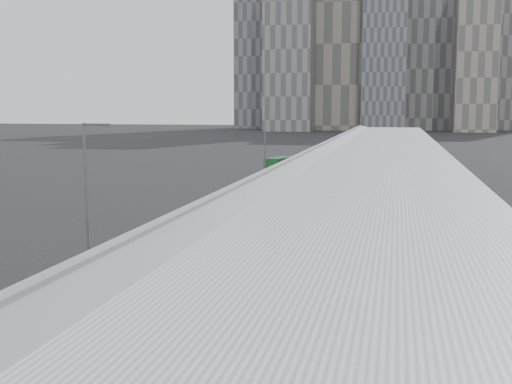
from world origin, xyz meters
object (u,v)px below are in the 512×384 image
(street_lamp_near, at_px, (88,189))
(street_lamp_far, at_px, (266,145))
(suv, at_px, (308,157))
(bus_7, at_px, (320,164))
(bus_2, at_px, (185,264))
(bus_3, at_px, (241,226))
(bus_4, at_px, (267,199))
(bus_6, at_px, (305,172))
(bus_5, at_px, (290,186))
(bus_1, at_px, (47,369))
(shipping_container, at_px, (280,164))

(street_lamp_near, xyz_separation_m, street_lamp_far, (1.32, 51.05, -0.10))
(street_lamp_far, bearing_deg, suv, 89.28)
(bus_7, bearing_deg, street_lamp_far, -115.49)
(bus_2, height_order, bus_3, bus_2)
(bus_3, distance_m, bus_4, 14.79)
(bus_6, height_order, street_lamp_near, street_lamp_near)
(bus_5, height_order, street_lamp_far, street_lamp_far)
(bus_2, relative_size, suv, 2.22)
(bus_6, distance_m, bus_7, 13.58)
(bus_2, distance_m, bus_5, 40.35)
(bus_1, bearing_deg, bus_7, 87.54)
(bus_3, bearing_deg, suv, 90.17)
(suv, bearing_deg, bus_7, -76.58)
(bus_6, bearing_deg, bus_7, 90.81)
(bus_4, height_order, bus_6, bus_4)
(shipping_container, height_order, suv, shipping_container)
(bus_3, bearing_deg, bus_7, 86.59)
(street_lamp_far, bearing_deg, bus_2, -83.75)
(bus_2, distance_m, shipping_container, 72.39)
(bus_5, bearing_deg, bus_7, 91.84)
(street_lamp_near, relative_size, street_lamp_far, 1.02)
(bus_1, xyz_separation_m, street_lamp_far, (-6.17, 69.18, 3.86))
(bus_1, xyz_separation_m, shipping_container, (-7.55, 88.06, -0.47))
(bus_5, relative_size, suv, 2.07)
(bus_4, bearing_deg, bus_2, -86.83)
(bus_4, height_order, shipping_container, bus_4)
(bus_7, distance_m, suv, 25.15)
(bus_2, relative_size, bus_7, 1.00)
(street_lamp_far, distance_m, suv, 40.96)
(bus_1, xyz_separation_m, bus_2, (-0.34, 16.03, -0.09))
(bus_3, height_order, bus_7, bus_7)
(suv, bearing_deg, street_lamp_far, -89.30)
(shipping_container, bearing_deg, bus_7, -4.31)
(bus_1, height_order, bus_2, bus_1)
(bus_1, height_order, suv, bus_1)
(bus_4, xyz_separation_m, bus_6, (-0.06, 27.95, -0.02))
(shipping_container, distance_m, suv, 21.90)
(bus_3, xyz_separation_m, shipping_container, (-7.49, 59.05, -0.32))
(suv, bearing_deg, bus_6, -81.57)
(bus_3, height_order, street_lamp_far, street_lamp_far)
(bus_5, relative_size, street_lamp_far, 1.25)
(bus_3, relative_size, street_lamp_near, 1.27)
(bus_2, distance_m, street_lamp_far, 53.62)
(bus_6, bearing_deg, street_lamp_near, -93.87)
(street_lamp_near, distance_m, street_lamp_far, 51.06)
(bus_1, relative_size, bus_2, 1.05)
(bus_5, bearing_deg, bus_1, -87.01)
(bus_3, distance_m, suv, 81.06)
(bus_2, relative_size, bus_6, 1.02)
(bus_4, bearing_deg, bus_1, -86.81)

